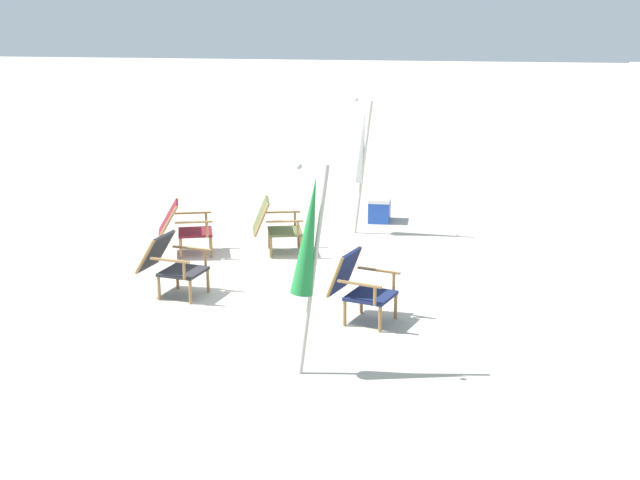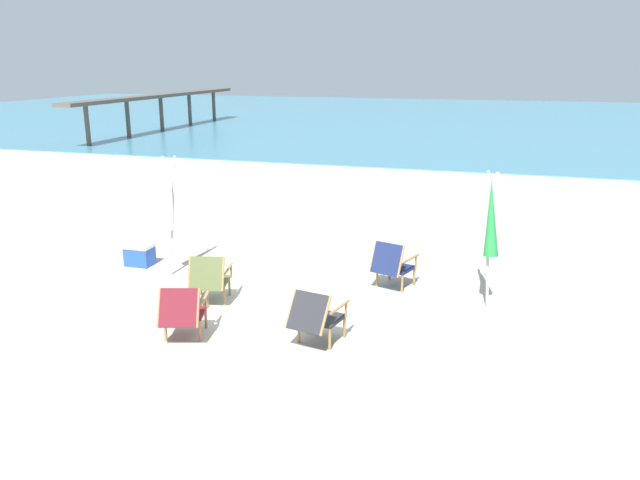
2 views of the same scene
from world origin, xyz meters
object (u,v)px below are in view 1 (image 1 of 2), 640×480
Objects in this scene: beach_chair_back_right at (183,226)px; cooler_box at (379,209)px; beach_chair_front_left at (274,224)px; beach_chair_far_center at (171,262)px; beach_chair_back_left at (359,285)px; umbrella_furled_green at (309,238)px; umbrella_furled_white at (361,146)px.

beach_chair_back_right is 3.54m from cooler_box.
beach_chair_front_left reaches higher than cooler_box.
beach_chair_far_center is at bearing -24.45° from beach_chair_front_left.
cooler_box is at bearing -178.35° from beach_chair_back_left.
beach_chair_front_left is at bearing -164.19° from umbrella_furled_green.
beach_chair_back_left is 1.01× the size of beach_chair_front_left.
beach_chair_front_left is 1.94m from umbrella_furled_white.
beach_chair_back_right is 4.66m from umbrella_furled_green.
beach_chair_front_left is 2.52m from cooler_box.
beach_chair_front_left reaches higher than beach_chair_back_right.
beach_chair_back_right is 1.30m from beach_chair_front_left.
umbrella_furled_white reaches higher than umbrella_furled_green.
beach_chair_front_left is at bearing -41.49° from umbrella_furled_white.
beach_chair_back_right is at bearing -79.28° from beach_chair_front_left.
beach_chair_far_center is 1.80m from beach_chair_back_right.
beach_chair_back_left is at bearing 76.69° from beach_chair_far_center.
cooler_box is (-6.20, 0.19, -1.18)m from umbrella_furled_green.
beach_chair_far_center is at bearing -135.25° from umbrella_furled_green.
umbrella_furled_white is 1.47m from cooler_box.
beach_chair_back_right is 1.83× the size of cooler_box.
umbrella_furled_green reaches higher than beach_chair_back_right.
cooler_box is (-2.11, 1.35, -0.23)m from beach_chair_front_left.
umbrella_furled_green is (2.09, 2.07, 0.96)m from beach_chair_far_center.
beach_chair_front_left is (-0.24, 1.28, 0.01)m from beach_chair_back_right.
beach_chair_front_left is (-2.57, -1.49, -0.00)m from beach_chair_back_left.
beach_chair_back_left is at bearing 167.76° from umbrella_furled_green.
umbrella_furled_green is at bearing -12.24° from beach_chair_back_left.
cooler_box is at bearing 178.20° from umbrella_furled_green.
beach_chair_far_center is 0.41× the size of umbrella_furled_green.
beach_chair_far_center is 0.97× the size of beach_chair_back_right.
umbrella_furled_green is 4.31× the size of cooler_box.
beach_chair_back_right is 0.42× the size of umbrella_furled_white.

